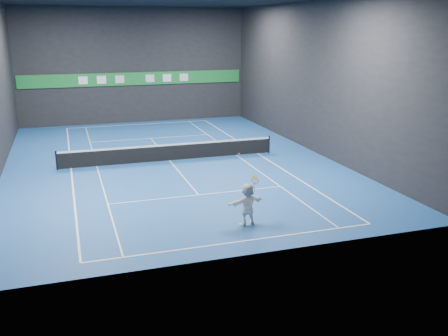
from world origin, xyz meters
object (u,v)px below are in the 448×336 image
object	(u,v)px
player	(247,204)
tennis_ball	(239,154)
tennis_net	(170,152)
tennis_racket	(255,181)

from	to	relation	value
player	tennis_ball	distance (m)	2.05
player	tennis_net	world-z (taller)	player
tennis_ball	tennis_racket	world-z (taller)	tennis_ball
tennis_ball	tennis_net	world-z (taller)	tennis_ball
tennis_net	tennis_ball	bearing A→B (deg)	-86.93
tennis_net	tennis_racket	bearing A→B (deg)	-83.43
player	tennis_racket	world-z (taller)	tennis_racket
player	tennis_racket	size ratio (longest dim) A/B	2.55
player	tennis_racket	xyz separation A→B (m)	(0.31, 0.05, 0.88)
player	tennis_net	xyz separation A→B (m)	(-0.88, 10.43, -0.30)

